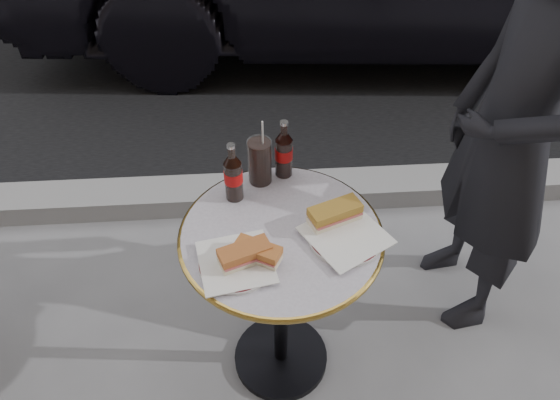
{
  "coord_description": "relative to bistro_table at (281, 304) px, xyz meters",
  "views": [
    {
      "loc": [
        -0.08,
        -1.1,
        1.94
      ],
      "look_at": [
        0.0,
        0.05,
        0.82
      ],
      "focal_mm": 35.0,
      "sensor_mm": 36.0,
      "label": 1
    }
  ],
  "objects": [
    {
      "name": "cola_bottle_right",
      "position": [
        0.03,
        0.27,
        0.47
      ],
      "size": [
        0.08,
        0.08,
        0.21
      ],
      "primitive_type": null,
      "rotation": [
        0.0,
        0.0,
        0.34
      ],
      "color": "black",
      "rests_on": "bistro_table"
    },
    {
      "name": "sandwich_right",
      "position": [
        0.16,
        0.03,
        0.41
      ],
      "size": [
        0.17,
        0.13,
        0.06
      ],
      "primitive_type": "cube",
      "rotation": [
        0.0,
        0.0,
        0.38
      ],
      "color": "#A17429",
      "rests_on": "plate_right"
    },
    {
      "name": "cola_glass",
      "position": [
        -0.05,
        0.24,
        0.45
      ],
      "size": [
        0.09,
        0.09,
        0.16
      ],
      "primitive_type": "cylinder",
      "rotation": [
        0.0,
        0.0,
        0.17
      ],
      "color": "black",
      "rests_on": "bistro_table"
    },
    {
      "name": "sandwich_left_b",
      "position": [
        -0.07,
        -0.1,
        0.4
      ],
      "size": [
        0.15,
        0.12,
        0.05
      ],
      "primitive_type": "cube",
      "rotation": [
        0.0,
        0.0,
        -0.49
      ],
      "color": "#B6652E",
      "rests_on": "plate_left"
    },
    {
      "name": "bistro_table",
      "position": [
        0.0,
        0.0,
        0.0
      ],
      "size": [
        0.62,
        0.62,
        0.73
      ],
      "primitive_type": null,
      "color": "#BAB2C4",
      "rests_on": "ground"
    },
    {
      "name": "pedestrian",
      "position": [
        0.78,
        0.27,
        0.46
      ],
      "size": [
        0.46,
        0.65,
        1.66
      ],
      "primitive_type": "imported",
      "rotation": [
        0.0,
        0.0,
        -1.45
      ],
      "color": "black",
      "rests_on": "ground"
    },
    {
      "name": "ground",
      "position": [
        0.0,
        0.0,
        -0.37
      ],
      "size": [
        80.0,
        80.0,
        0.0
      ],
      "primitive_type": "plane",
      "color": "gray",
      "rests_on": "ground"
    },
    {
      "name": "cola_bottle_left",
      "position": [
        -0.14,
        0.16,
        0.47
      ],
      "size": [
        0.06,
        0.06,
        0.21
      ],
      "primitive_type": null,
      "rotation": [
        0.0,
        0.0,
        0.02
      ],
      "color": "black",
      "rests_on": "bistro_table"
    },
    {
      "name": "curb",
      "position": [
        0.0,
        0.9,
        -0.32
      ],
      "size": [
        40.0,
        0.2,
        0.12
      ],
      "primitive_type": "cube",
      "color": "gray",
      "rests_on": "ground"
    },
    {
      "name": "plate_right",
      "position": [
        0.19,
        -0.04,
        0.37
      ],
      "size": [
        0.29,
        0.29,
        0.01
      ],
      "primitive_type": "cylinder",
      "rotation": [
        0.0,
        0.0,
        0.35
      ],
      "color": "silver",
      "rests_on": "bistro_table"
    },
    {
      "name": "sandwich_left_a",
      "position": [
        -0.11,
        -0.11,
        0.4
      ],
      "size": [
        0.16,
        0.12,
        0.05
      ],
      "primitive_type": "cube",
      "rotation": [
        0.0,
        0.0,
        0.36
      ],
      "color": "#B05E2C",
      "rests_on": "plate_left"
    },
    {
      "name": "plate_left",
      "position": [
        -0.14,
        -0.12,
        0.37
      ],
      "size": [
        0.22,
        0.22,
        0.01
      ],
      "primitive_type": "cylinder",
      "rotation": [
        0.0,
        0.0,
        0.01
      ],
      "color": "silver",
      "rests_on": "bistro_table"
    }
  ]
}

